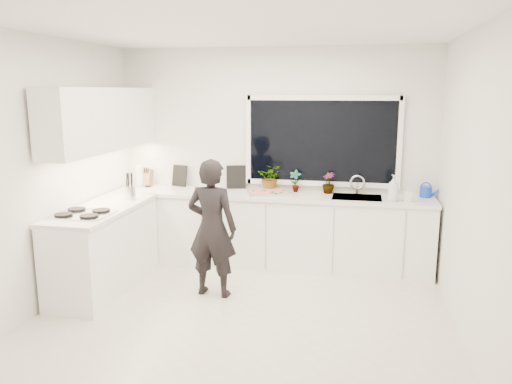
# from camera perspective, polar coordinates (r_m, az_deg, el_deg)

# --- Properties ---
(floor) EXTENTS (4.00, 3.50, 0.02)m
(floor) POSITION_cam_1_polar(r_m,az_deg,el_deg) (5.09, -1.35, -13.78)
(floor) COLOR beige
(floor) RESTS_ON ground
(wall_back) EXTENTS (4.00, 0.02, 2.70)m
(wall_back) POSITION_cam_1_polar(r_m,az_deg,el_deg) (6.39, 2.13, 4.17)
(wall_back) COLOR white
(wall_back) RESTS_ON ground
(wall_left) EXTENTS (0.02, 3.50, 2.70)m
(wall_left) POSITION_cam_1_polar(r_m,az_deg,el_deg) (5.49, -22.36, 2.09)
(wall_left) COLOR white
(wall_left) RESTS_ON ground
(wall_right) EXTENTS (0.02, 3.50, 2.70)m
(wall_right) POSITION_cam_1_polar(r_m,az_deg,el_deg) (4.66, 23.41, 0.47)
(wall_right) COLOR white
(wall_right) RESTS_ON ground
(ceiling) EXTENTS (4.00, 3.50, 0.02)m
(ceiling) POSITION_cam_1_polar(r_m,az_deg,el_deg) (4.64, -1.51, 18.24)
(ceiling) COLOR white
(ceiling) RESTS_ON wall_back
(window) EXTENTS (1.80, 0.02, 1.00)m
(window) POSITION_cam_1_polar(r_m,az_deg,el_deg) (6.26, 7.55, 5.77)
(window) COLOR black
(window) RESTS_ON wall_back
(base_cabinets_back) EXTENTS (3.92, 0.58, 0.88)m
(base_cabinets_back) POSITION_cam_1_polar(r_m,az_deg,el_deg) (6.27, 1.60, -4.47)
(base_cabinets_back) COLOR white
(base_cabinets_back) RESTS_ON floor
(base_cabinets_left) EXTENTS (0.58, 1.60, 0.88)m
(base_cabinets_left) POSITION_cam_1_polar(r_m,az_deg,el_deg) (5.81, -16.94, -6.30)
(base_cabinets_left) COLOR white
(base_cabinets_left) RESTS_ON floor
(countertop_back) EXTENTS (3.94, 0.62, 0.04)m
(countertop_back) POSITION_cam_1_polar(r_m,az_deg,el_deg) (6.15, 1.61, -0.37)
(countertop_back) COLOR silver
(countertop_back) RESTS_ON base_cabinets_back
(countertop_left) EXTENTS (0.62, 1.60, 0.04)m
(countertop_left) POSITION_cam_1_polar(r_m,az_deg,el_deg) (5.69, -17.21, -1.88)
(countertop_left) COLOR silver
(countertop_left) RESTS_ON base_cabinets_left
(upper_cabinets) EXTENTS (0.34, 2.10, 0.70)m
(upper_cabinets) POSITION_cam_1_polar(r_m,az_deg,el_deg) (5.92, -17.16, 7.95)
(upper_cabinets) COLOR white
(upper_cabinets) RESTS_ON wall_left
(sink) EXTENTS (0.58, 0.42, 0.14)m
(sink) POSITION_cam_1_polar(r_m,az_deg,el_deg) (6.08, 11.42, -1.03)
(sink) COLOR silver
(sink) RESTS_ON countertop_back
(faucet) EXTENTS (0.03, 0.03, 0.22)m
(faucet) POSITION_cam_1_polar(r_m,az_deg,el_deg) (6.24, 11.50, 0.80)
(faucet) COLOR silver
(faucet) RESTS_ON countertop_back
(stovetop) EXTENTS (0.56, 0.48, 0.03)m
(stovetop) POSITION_cam_1_polar(r_m,az_deg,el_deg) (5.39, -19.19, -2.33)
(stovetop) COLOR black
(stovetop) RESTS_ON countertop_left
(person) EXTENTS (0.57, 0.40, 1.48)m
(person) POSITION_cam_1_polar(r_m,az_deg,el_deg) (5.30, -5.06, -4.13)
(person) COLOR black
(person) RESTS_ON floor
(pizza_tray) EXTENTS (0.60, 0.51, 0.03)m
(pizza_tray) POSITION_cam_1_polar(r_m,az_deg,el_deg) (6.13, 1.44, -0.08)
(pizza_tray) COLOR silver
(pizza_tray) RESTS_ON countertop_back
(pizza) EXTENTS (0.54, 0.46, 0.01)m
(pizza) POSITION_cam_1_polar(r_m,az_deg,el_deg) (6.12, 1.44, 0.08)
(pizza) COLOR red
(pizza) RESTS_ON pizza_tray
(watering_can) EXTENTS (0.17, 0.17, 0.13)m
(watering_can) POSITION_cam_1_polar(r_m,az_deg,el_deg) (6.26, 18.81, 0.02)
(watering_can) COLOR #1438C2
(watering_can) RESTS_ON countertop_back
(paper_towel_roll) EXTENTS (0.14, 0.14, 0.26)m
(paper_towel_roll) POSITION_cam_1_polar(r_m,az_deg,el_deg) (6.75, -13.15, 1.70)
(paper_towel_roll) COLOR silver
(paper_towel_roll) RESTS_ON countertop_back
(knife_block) EXTENTS (0.14, 0.11, 0.22)m
(knife_block) POSITION_cam_1_polar(r_m,az_deg,el_deg) (6.75, -12.36, 1.57)
(knife_block) COLOR #A4714C
(knife_block) RESTS_ON countertop_back
(utensil_crock) EXTENTS (0.14, 0.14, 0.16)m
(utensil_crock) POSITION_cam_1_polar(r_m,az_deg,el_deg) (6.00, -14.20, -0.05)
(utensil_crock) COLOR silver
(utensil_crock) RESTS_ON countertop_left
(picture_frame_large) EXTENTS (0.22, 0.08, 0.28)m
(picture_frame_large) POSITION_cam_1_polar(r_m,az_deg,el_deg) (6.68, -8.73, 1.86)
(picture_frame_large) COLOR black
(picture_frame_large) RESTS_ON countertop_back
(picture_frame_small) EXTENTS (0.25, 0.09, 0.30)m
(picture_frame_small) POSITION_cam_1_polar(r_m,az_deg,el_deg) (6.46, -2.28, 1.74)
(picture_frame_small) COLOR black
(picture_frame_small) RESTS_ON countertop_back
(herb_plants) EXTENTS (0.98, 0.27, 0.34)m
(herb_plants) POSITION_cam_1_polar(r_m,az_deg,el_deg) (6.26, 2.98, 1.52)
(herb_plants) COLOR #26662D
(herb_plants) RESTS_ON countertop_back
(soap_bottles) EXTENTS (0.29, 0.16, 0.31)m
(soap_bottles) POSITION_cam_1_polar(r_m,az_deg,el_deg) (5.91, 15.82, 0.27)
(soap_bottles) COLOR #D8BF66
(soap_bottles) RESTS_ON countertop_back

